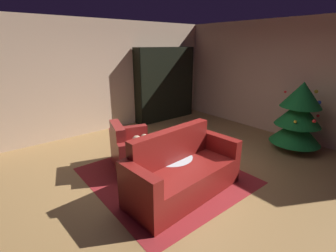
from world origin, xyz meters
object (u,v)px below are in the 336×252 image
Objects in this scene: bookshelf_unit at (168,84)px; decorated_tree at (298,116)px; bottle_on_table at (160,149)px; couch_red at (182,173)px; coffee_table at (171,159)px; armchair_red at (133,152)px; book_stack_on_table at (174,156)px.

decorated_tree is at bearing 9.92° from bookshelf_unit.
bottle_on_table is at bearing -105.75° from decorated_tree.
couch_red is 2.76× the size of coffee_table.
armchair_red is 0.90m from book_stack_on_table.
coffee_table is 0.11m from book_stack_on_table.
armchair_red is 0.77× the size of decorated_tree.
couch_red is at bearing -35.83° from bookshelf_unit.
bottle_on_table is at bearing -155.72° from book_stack_on_table.
bookshelf_unit reaches higher than couch_red.
bookshelf_unit is 1.10× the size of couch_red.
armchair_red is at bearing -163.64° from book_stack_on_table.
coffee_table is at bearing 34.68° from bottle_on_table.
couch_red is at bearing 9.08° from armchair_red.
couch_red is at bearing -96.44° from decorated_tree.
bottle_on_table is at bearing -176.46° from couch_red.
bottle_on_table is 0.20× the size of decorated_tree.
couch_red is 0.36m from coffee_table.
armchair_red is at bearing -170.92° from couch_red.
decorated_tree is (1.45, 3.08, 0.44)m from armchair_red.
couch_red reaches higher than coffee_table.
bookshelf_unit is at bearing 142.45° from book_stack_on_table.
bookshelf_unit is 3.58m from bottle_on_table.
couch_red is at bearing -12.34° from coffee_table.
armchair_red is 1.14m from couch_red.
bookshelf_unit is 9.29× the size of book_stack_on_table.
decorated_tree is at bearing 77.88° from book_stack_on_table.
decorated_tree is (0.67, 2.83, 0.36)m from coffee_table.
decorated_tree is (0.61, 2.84, 0.27)m from book_stack_on_table.
bookshelf_unit is 3.57m from decorated_tree.
bookshelf_unit reaches higher than decorated_tree.
bookshelf_unit is 3.69m from book_stack_on_table.
coffee_table is 2.93m from decorated_tree.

